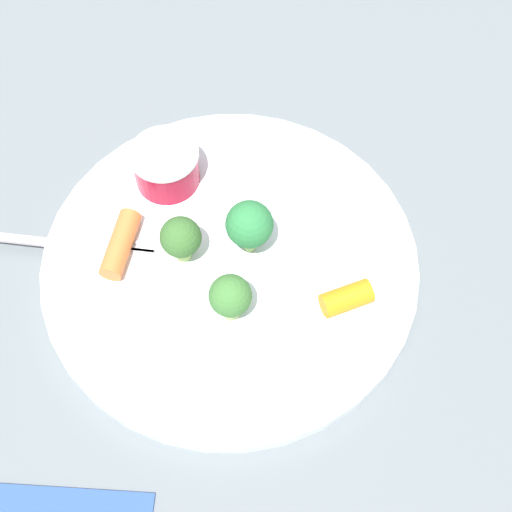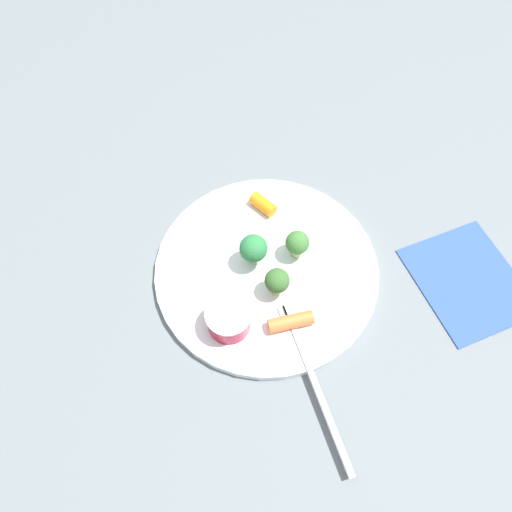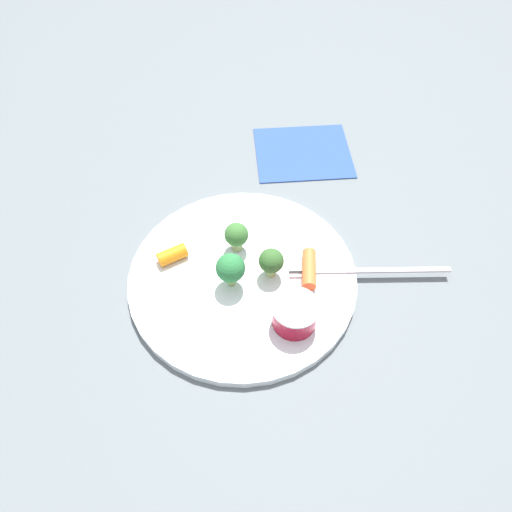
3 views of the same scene
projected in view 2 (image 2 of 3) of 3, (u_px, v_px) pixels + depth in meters
ground_plane at (266, 272)px, 0.63m from camera, size 2.40×2.40×0.00m
plate at (266, 270)px, 0.62m from camera, size 0.28×0.28×0.01m
sauce_cup at (229, 319)px, 0.57m from camera, size 0.05×0.05×0.03m
broccoli_floret_0 at (297, 243)px, 0.61m from camera, size 0.03×0.03×0.04m
broccoli_floret_1 at (253, 249)px, 0.60m from camera, size 0.03×0.03×0.05m
broccoli_floret_2 at (274, 282)px, 0.58m from camera, size 0.03×0.03×0.04m
carrot_stick_0 at (289, 322)px, 0.57m from camera, size 0.02×0.05×0.02m
carrot_stick_1 at (263, 204)px, 0.66m from camera, size 0.04×0.03×0.02m
fork at (312, 382)px, 0.55m from camera, size 0.20×0.01×0.00m
napkin at (468, 280)px, 0.62m from camera, size 0.15×0.13×0.00m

